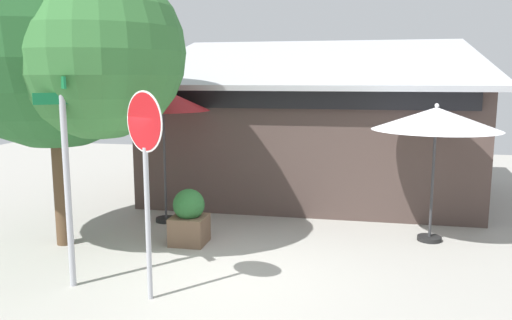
{
  "coord_description": "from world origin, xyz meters",
  "views": [
    {
      "loc": [
        1.96,
        -7.3,
        3.02
      ],
      "look_at": [
        0.23,
        1.2,
        1.6
      ],
      "focal_mm": 35.5,
      "sensor_mm": 36.0,
      "label": 1
    }
  ],
  "objects_px": {
    "street_sign_post": "(66,162)",
    "shade_tree": "(62,35)",
    "stop_sign": "(145,155)",
    "patio_umbrella_ivory_center": "(436,120)",
    "sidewalk_planter": "(189,218)",
    "patio_umbrella_crimson_left": "(163,101)"
  },
  "relations": [
    {
      "from": "street_sign_post",
      "to": "sidewalk_planter",
      "type": "relative_size",
      "value": 2.99
    },
    {
      "from": "shade_tree",
      "to": "patio_umbrella_ivory_center",
      "type": "bearing_deg",
      "value": 14.64
    },
    {
      "from": "stop_sign",
      "to": "sidewalk_planter",
      "type": "xyz_separation_m",
      "value": [
        -0.24,
        2.36,
        -1.52
      ]
    },
    {
      "from": "shade_tree",
      "to": "stop_sign",
      "type": "bearing_deg",
      "value": -38.57
    },
    {
      "from": "patio_umbrella_ivory_center",
      "to": "patio_umbrella_crimson_left",
      "type": "bearing_deg",
      "value": 177.59
    },
    {
      "from": "street_sign_post",
      "to": "stop_sign",
      "type": "height_order",
      "value": "street_sign_post"
    },
    {
      "from": "street_sign_post",
      "to": "shade_tree",
      "type": "height_order",
      "value": "shade_tree"
    },
    {
      "from": "stop_sign",
      "to": "sidewalk_planter",
      "type": "distance_m",
      "value": 2.82
    },
    {
      "from": "street_sign_post",
      "to": "shade_tree",
      "type": "bearing_deg",
      "value": 120.31
    },
    {
      "from": "patio_umbrella_crimson_left",
      "to": "shade_tree",
      "type": "height_order",
      "value": "shade_tree"
    },
    {
      "from": "stop_sign",
      "to": "patio_umbrella_ivory_center",
      "type": "xyz_separation_m",
      "value": [
        4.11,
        3.41,
        0.26
      ]
    },
    {
      "from": "stop_sign",
      "to": "shade_tree",
      "type": "height_order",
      "value": "shade_tree"
    },
    {
      "from": "sidewalk_planter",
      "to": "patio_umbrella_crimson_left",
      "type": "bearing_deg",
      "value": 126.85
    },
    {
      "from": "street_sign_post",
      "to": "patio_umbrella_crimson_left",
      "type": "height_order",
      "value": "street_sign_post"
    },
    {
      "from": "shade_tree",
      "to": "sidewalk_planter",
      "type": "distance_m",
      "value": 3.83
    },
    {
      "from": "stop_sign",
      "to": "sidewalk_planter",
      "type": "height_order",
      "value": "stop_sign"
    },
    {
      "from": "shade_tree",
      "to": "sidewalk_planter",
      "type": "xyz_separation_m",
      "value": [
        1.97,
        0.6,
        -3.23
      ]
    },
    {
      "from": "stop_sign",
      "to": "patio_umbrella_crimson_left",
      "type": "distance_m",
      "value": 3.86
    },
    {
      "from": "patio_umbrella_crimson_left",
      "to": "sidewalk_planter",
      "type": "distance_m",
      "value": 2.6
    },
    {
      "from": "patio_umbrella_ivory_center",
      "to": "stop_sign",
      "type": "bearing_deg",
      "value": -140.31
    },
    {
      "from": "patio_umbrella_ivory_center",
      "to": "sidewalk_planter",
      "type": "xyz_separation_m",
      "value": [
        -4.35,
        -1.05,
        -1.78
      ]
    },
    {
      "from": "stop_sign",
      "to": "sidewalk_planter",
      "type": "relative_size",
      "value": 2.8
    }
  ]
}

